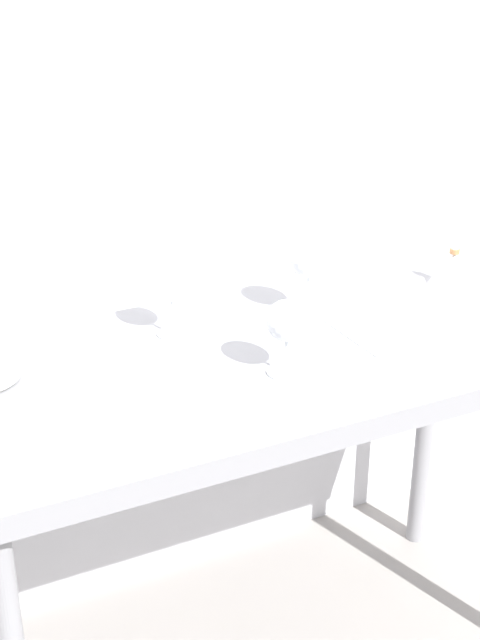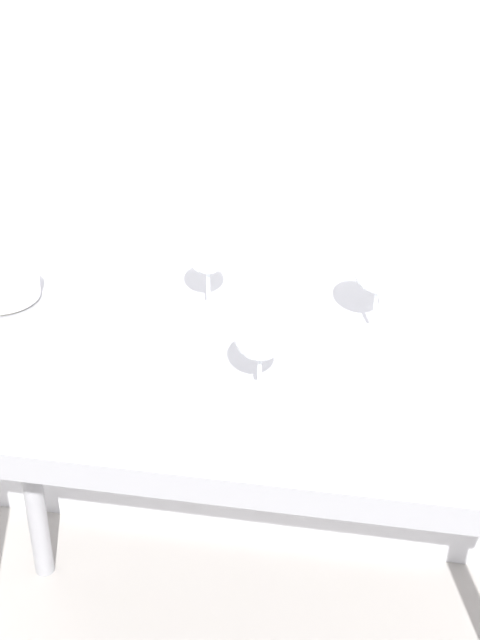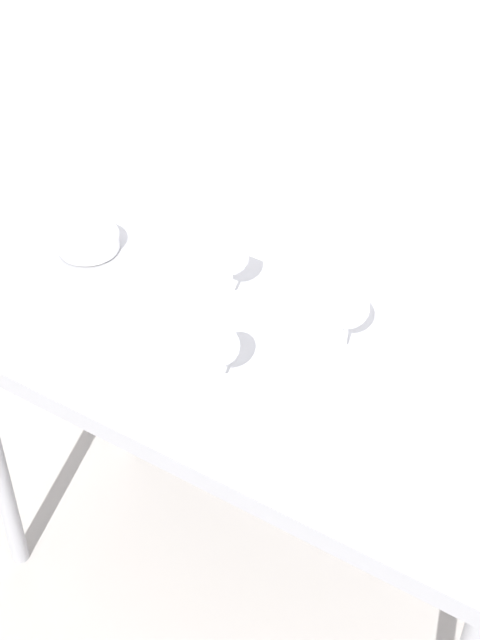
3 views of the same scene
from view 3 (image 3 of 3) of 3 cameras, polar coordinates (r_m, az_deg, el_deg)
ground_plane at (r=2.71m, az=0.80°, el=-16.57°), size 6.00×6.00×0.00m
back_wall at (r=2.15m, az=8.13°, el=13.05°), size 3.80×0.04×2.60m
steel_counter at (r=2.09m, az=0.91°, el=-4.71°), size 1.40×0.65×0.90m
wine_glass_far_right at (r=1.96m, az=6.75°, el=0.66°), size 0.09×0.09×0.18m
wine_glass_near_center at (r=1.89m, az=-1.25°, el=-1.76°), size 0.08×0.08×0.16m
wine_glass_far_left at (r=2.11m, az=-0.56°, el=3.83°), size 0.08×0.08×0.17m
tasting_sheet_upper at (r=1.93m, az=7.17°, el=-5.28°), size 0.16×0.26×0.00m
tasting_sheet_lower at (r=2.26m, az=-4.67°, el=2.88°), size 0.29×0.32×0.00m
tasting_bowl at (r=2.35m, az=-9.42°, el=4.88°), size 0.16×0.16×0.05m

